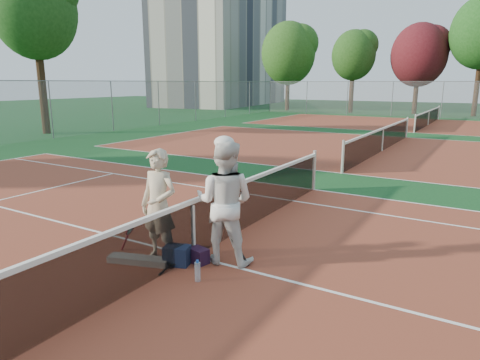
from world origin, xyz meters
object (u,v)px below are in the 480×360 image
object	(u,v)px
racket_red	(131,237)
apartment_block	(224,47)
player_b	(225,202)
racket_black_held	(235,250)
net_main	(193,228)
player_a	(159,206)
water_bottle	(198,272)
racket_spare	(176,262)
sports_bag_purple	(199,256)
sports_bag_navy	(177,255)

from	to	relation	value
racket_red	apartment_block	bearing A→B (deg)	107.39
player_b	racket_black_held	distance (m)	0.79
player_b	racket_black_held	size ratio (longest dim) A/B	3.77
net_main	apartment_block	world-z (taller)	apartment_block
net_main	player_a	bearing A→B (deg)	-139.26
player_b	racket_red	bearing A→B (deg)	4.23
apartment_block	racket_red	xyz separation A→B (m)	(26.92, -44.38, -7.22)
water_bottle	racket_black_held	bearing A→B (deg)	75.69
racket_spare	racket_red	bearing A→B (deg)	83.04
racket_red	player_b	bearing A→B (deg)	3.79
racket_black_held	water_bottle	world-z (taller)	racket_black_held
player_b	sports_bag_purple	bearing A→B (deg)	29.61
racket_spare	water_bottle	distance (m)	0.73
sports_bag_navy	player_a	bearing A→B (deg)	174.61
player_a	player_b	xyz separation A→B (m)	(0.97, 0.50, 0.08)
player_a	water_bottle	xyz separation A→B (m)	(1.02, -0.35, -0.79)
net_main	apartment_block	xyz separation A→B (m)	(-28.00, 44.00, 6.99)
sports_bag_purple	water_bottle	bearing A→B (deg)	-55.19
apartment_block	racket_black_held	world-z (taller)	apartment_block
racket_red	sports_bag_purple	bearing A→B (deg)	-4.40
net_main	sports_bag_purple	distance (m)	0.47
racket_red	water_bottle	xyz separation A→B (m)	(1.68, -0.33, -0.13)
player_b	sports_bag_navy	bearing A→B (deg)	28.78
racket_black_held	water_bottle	xyz separation A→B (m)	(-0.19, -0.75, -0.12)
water_bottle	racket_red	bearing A→B (deg)	168.91
racket_spare	sports_bag_navy	world-z (taller)	sports_bag_navy
net_main	sports_bag_navy	distance (m)	0.53
player_a	racket_black_held	xyz separation A→B (m)	(1.21, 0.40, -0.67)
apartment_block	player_b	xyz separation A→B (m)	(28.55, -43.86, -6.48)
net_main	racket_spare	xyz separation A→B (m)	(-0.05, -0.41, -0.46)
racket_black_held	apartment_block	bearing A→B (deg)	-88.90
player_b	sports_bag_purple	world-z (taller)	player_b
player_b	water_bottle	size ratio (longest dim) A/B	6.78
sports_bag_purple	water_bottle	world-z (taller)	water_bottle
apartment_block	racket_red	world-z (taller)	apartment_block
player_b	racket_red	size ratio (longest dim) A/B	3.69
racket_spare	sports_bag_navy	size ratio (longest dim) A/B	1.48
apartment_block	sports_bag_purple	xyz separation A→B (m)	(28.23, -44.16, -7.37)
apartment_block	player_a	size ratio (longest dim) A/B	11.72
player_b	racket_spare	world-z (taller)	player_b
water_bottle	sports_bag_navy	bearing A→B (deg)	154.14
player_b	racket_spare	size ratio (longest dim) A/B	3.40
racket_red	sports_bag_navy	bearing A→B (deg)	-14.76
racket_red	racket_spare	distance (m)	1.05
sports_bag_navy	net_main	bearing A→B (deg)	84.17
apartment_block	water_bottle	world-z (taller)	apartment_block
apartment_block	racket_black_held	xyz separation A→B (m)	(28.80, -43.96, -7.23)
sports_bag_purple	sports_bag_navy	bearing A→B (deg)	-138.82
sports_bag_purple	apartment_block	bearing A→B (deg)	122.59
player_b	sports_bag_navy	distance (m)	1.17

